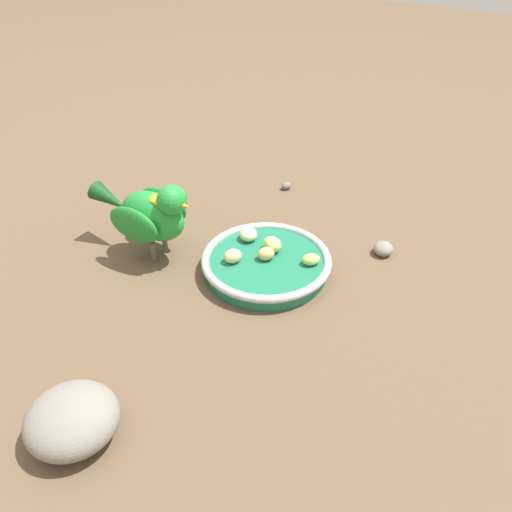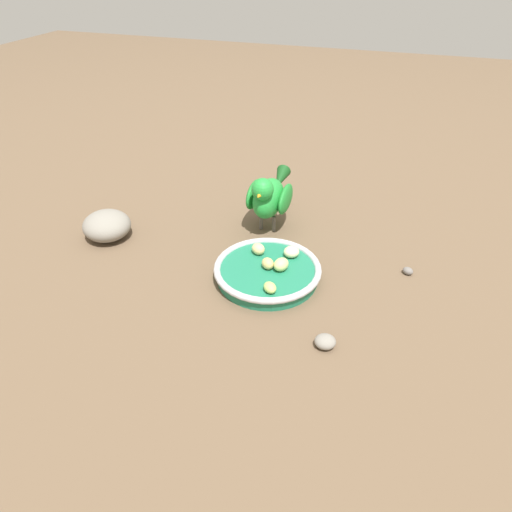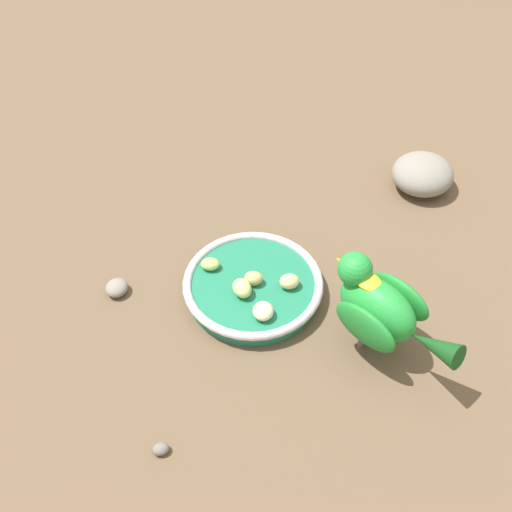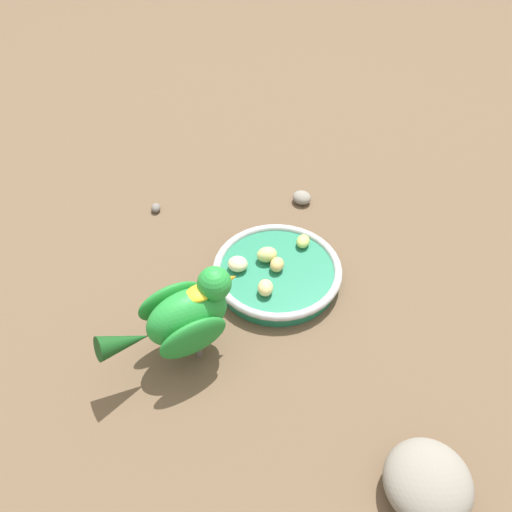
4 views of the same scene
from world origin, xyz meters
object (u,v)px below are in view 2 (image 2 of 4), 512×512
object	(u,v)px
apple_piece_0	(270,287)
parrot	(269,195)
apple_piece_2	(258,249)
apple_piece_4	(267,263)
pebble_0	(408,271)
pebble_1	(325,342)
apple_piece_1	(281,264)
feeding_bowl	(266,271)
rock_large	(107,225)
apple_piece_3	(291,252)

from	to	relation	value
apple_piece_0	parrot	world-z (taller)	parrot
apple_piece_2	apple_piece_4	size ratio (longest dim) A/B	1.06
pebble_0	pebble_1	world-z (taller)	pebble_1
apple_piece_2	pebble_1	distance (m)	0.23
apple_piece_2	pebble_0	xyz separation A→B (m)	(0.26, 0.05, -0.03)
apple_piece_0	pebble_0	xyz separation A→B (m)	(0.21, 0.15, -0.02)
apple_piece_0	apple_piece_1	size ratio (longest dim) A/B	0.86
feeding_bowl	apple_piece_2	distance (m)	0.05
apple_piece_0	apple_piece_2	world-z (taller)	apple_piece_2
pebble_0	feeding_bowl	bearing A→B (deg)	-158.70
apple_piece_2	pebble_1	size ratio (longest dim) A/B	0.82
apple_piece_2	pebble_0	bearing A→B (deg)	11.55
apple_piece_2	rock_large	bearing A→B (deg)	-178.39
parrot	apple_piece_0	bearing A→B (deg)	17.67
pebble_1	apple_piece_4	bearing A→B (deg)	134.66
pebble_0	rock_large	bearing A→B (deg)	-173.79
apple_piece_1	parrot	bearing A→B (deg)	114.06
apple_piece_4	pebble_1	world-z (taller)	apple_piece_4
rock_large	pebble_1	world-z (taller)	rock_large
feeding_bowl	pebble_0	size ratio (longest dim) A/B	9.94
rock_large	pebble_1	bearing A→B (deg)	-18.77
feeding_bowl	pebble_1	size ratio (longest dim) A/B	5.90
apple_piece_3	parrot	world-z (taller)	parrot
apple_piece_3	parrot	distance (m)	0.15
apple_piece_1	apple_piece_0	bearing A→B (deg)	-90.64
apple_piece_3	apple_piece_2	bearing A→B (deg)	-170.06
apple_piece_0	parrot	distance (m)	0.24
apple_piece_4	apple_piece_1	bearing A→B (deg)	6.58
rock_large	pebble_1	size ratio (longest dim) A/B	3.01
feeding_bowl	apple_piece_0	world-z (taller)	apple_piece_0
apple_piece_3	parrot	xyz separation A→B (m)	(-0.08, 0.12, 0.04)
apple_piece_1	pebble_0	world-z (taller)	apple_piece_1
feeding_bowl	rock_large	bearing A→B (deg)	175.04
parrot	rock_large	world-z (taller)	parrot
apple_piece_4	rock_large	xyz separation A→B (m)	(-0.34, 0.03, -0.00)
feeding_bowl	apple_piece_0	bearing A→B (deg)	-67.43
rock_large	pebble_0	xyz separation A→B (m)	(0.57, 0.06, -0.02)
apple_piece_4	parrot	size ratio (longest dim) A/B	0.13
apple_piece_0	feeding_bowl	bearing A→B (deg)	112.57
apple_piece_1	pebble_0	xyz separation A→B (m)	(0.21, 0.09, -0.03)
apple_piece_3	pebble_0	bearing A→B (deg)	12.02
apple_piece_1	parrot	size ratio (longest dim) A/B	0.16
pebble_0	parrot	bearing A→B (deg)	165.41
apple_piece_3	pebble_1	xyz separation A→B (m)	(0.10, -0.18, -0.02)
feeding_bowl	apple_piece_0	xyz separation A→B (m)	(0.02, -0.06, 0.01)
apple_piece_1	parrot	xyz separation A→B (m)	(-0.07, 0.16, 0.04)
pebble_1	feeding_bowl	bearing A→B (deg)	135.21
feeding_bowl	apple_piece_1	bearing A→B (deg)	7.84
feeding_bowl	apple_piece_0	distance (m)	0.07
apple_piece_1	pebble_1	bearing A→B (deg)	-51.65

